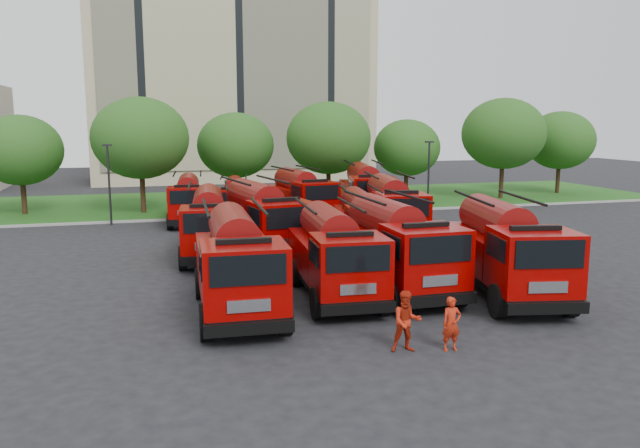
% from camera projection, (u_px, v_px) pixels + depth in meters
% --- Properties ---
extents(ground, '(140.00, 140.00, 0.00)m').
position_uv_depth(ground, '(344.00, 280.00, 26.04)').
color(ground, black).
rests_on(ground, ground).
extents(lawn, '(70.00, 16.00, 0.12)m').
position_uv_depth(lawn, '(246.00, 201.00, 50.72)').
color(lawn, '#204612').
rests_on(lawn, ground).
extents(curb, '(70.00, 0.30, 0.14)m').
position_uv_depth(curb, '(264.00, 216.00, 43.02)').
color(curb, gray).
rests_on(curb, ground).
extents(apartment_building, '(30.00, 14.18, 25.00)m').
position_uv_depth(apartment_building, '(230.00, 67.00, 70.04)').
color(apartment_building, tan).
rests_on(apartment_building, ground).
extents(tree_1, '(5.71, 5.71, 6.98)m').
position_uv_depth(tree_1, '(20.00, 150.00, 42.85)').
color(tree_1, '#382314').
rests_on(tree_1, ground).
extents(tree_2, '(6.72, 6.72, 8.22)m').
position_uv_depth(tree_2, '(140.00, 138.00, 43.44)').
color(tree_2, '#382314').
rests_on(tree_2, ground).
extents(tree_3, '(5.88, 5.88, 7.19)m').
position_uv_depth(tree_3, '(236.00, 145.00, 47.79)').
color(tree_3, '#382314').
rests_on(tree_3, ground).
extents(tree_4, '(6.55, 6.55, 8.01)m').
position_uv_depth(tree_4, '(329.00, 138.00, 48.15)').
color(tree_4, '#382314').
rests_on(tree_4, ground).
extents(tree_5, '(5.46, 5.46, 6.68)m').
position_uv_depth(tree_5, '(407.00, 148.00, 51.11)').
color(tree_5, '#382314').
rests_on(tree_5, ground).
extents(tree_6, '(6.89, 6.89, 8.42)m').
position_uv_depth(tree_6, '(504.00, 134.00, 51.64)').
color(tree_6, '#382314').
rests_on(tree_6, ground).
extents(tree_7, '(6.05, 6.05, 7.39)m').
position_uv_depth(tree_7, '(560.00, 140.00, 55.52)').
color(tree_7, '#382314').
rests_on(tree_7, ground).
extents(lamp_post_0, '(0.60, 0.25, 5.11)m').
position_uv_depth(lamp_post_0, '(109.00, 180.00, 39.22)').
color(lamp_post_0, black).
rests_on(lamp_post_0, ground).
extents(lamp_post_1, '(0.60, 0.25, 5.11)m').
position_uv_depth(lamp_post_1, '(429.00, 172.00, 45.10)').
color(lamp_post_1, black).
rests_on(lamp_post_1, ground).
extents(fire_truck_0, '(3.09, 7.67, 3.43)m').
position_uv_depth(fire_truck_0, '(237.00, 263.00, 21.45)').
color(fire_truck_0, black).
rests_on(fire_truck_0, ground).
extents(fire_truck_1, '(3.05, 7.32, 3.26)m').
position_uv_depth(fire_truck_1, '(334.00, 254.00, 23.31)').
color(fire_truck_1, black).
rests_on(fire_truck_1, ground).
extents(fire_truck_2, '(2.86, 7.63, 3.46)m').
position_uv_depth(fire_truck_2, '(396.00, 246.00, 24.22)').
color(fire_truck_2, black).
rests_on(fire_truck_2, ground).
extents(fire_truck_3, '(4.13, 8.06, 3.50)m').
position_uv_depth(fire_truck_3, '(506.00, 249.00, 23.51)').
color(fire_truck_3, black).
rests_on(fire_truck_3, ground).
extents(fire_truck_4, '(3.22, 7.45, 3.29)m').
position_uv_depth(fire_truck_4, '(209.00, 223.00, 30.14)').
color(fire_truck_4, black).
rests_on(fire_truck_4, ground).
extents(fire_truck_5, '(3.81, 8.06, 3.53)m').
position_uv_depth(fire_truck_5, '(262.00, 220.00, 30.54)').
color(fire_truck_5, black).
rests_on(fire_truck_5, ground).
extents(fire_truck_6, '(3.28, 6.81, 2.97)m').
position_uv_depth(fire_truck_6, '(362.00, 220.00, 32.00)').
color(fire_truck_6, black).
rests_on(fire_truck_6, ground).
extents(fire_truck_7, '(4.01, 7.99, 3.48)m').
position_uv_depth(fire_truck_7, '(391.00, 210.00, 34.11)').
color(fire_truck_7, black).
rests_on(fire_truck_7, ground).
extents(fire_truck_8, '(2.93, 6.89, 3.05)m').
position_uv_depth(fire_truck_8, '(188.00, 199.00, 40.19)').
color(fire_truck_8, black).
rests_on(fire_truck_8, ground).
extents(fire_truck_9, '(3.13, 6.57, 2.87)m').
position_uv_depth(fire_truck_9, '(234.00, 201.00, 40.26)').
color(fire_truck_9, black).
rests_on(fire_truck_9, ground).
extents(fire_truck_10, '(3.38, 7.59, 3.34)m').
position_uv_depth(fire_truck_10, '(301.00, 196.00, 40.94)').
color(fire_truck_10, black).
rests_on(fire_truck_10, ground).
extents(fire_truck_11, '(4.19, 8.37, 3.64)m').
position_uv_depth(fire_truck_11, '(366.00, 192.00, 41.79)').
color(fire_truck_11, black).
rests_on(fire_truck_11, ground).
extents(firefighter_0, '(0.59, 0.43, 1.59)m').
position_uv_depth(firefighter_0, '(451.00, 350.00, 18.04)').
color(firefighter_0, '#AC200D').
rests_on(firefighter_0, ground).
extents(firefighter_1, '(0.94, 0.61, 1.79)m').
position_uv_depth(firefighter_1, '(406.00, 351.00, 17.96)').
color(firefighter_1, '#AC200D').
rests_on(firefighter_1, ground).
extents(firefighter_2, '(0.67, 0.96, 1.49)m').
position_uv_depth(firefighter_2, '(578.00, 268.00, 28.06)').
color(firefighter_2, '#AC200D').
rests_on(firefighter_2, ground).
extents(firefighter_3, '(1.14, 0.69, 1.66)m').
position_uv_depth(firefighter_3, '(483.00, 267.00, 28.33)').
color(firefighter_3, black).
rests_on(firefighter_3, ground).
extents(firefighter_4, '(0.98, 1.04, 1.79)m').
position_uv_depth(firefighter_4, '(300.00, 261.00, 29.43)').
color(firefighter_4, black).
rests_on(firefighter_4, ground).
extents(firefighter_5, '(1.76, 0.94, 1.81)m').
position_uv_depth(firefighter_5, '(402.00, 243.00, 33.80)').
color(firefighter_5, '#AC200D').
rests_on(firefighter_5, ground).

